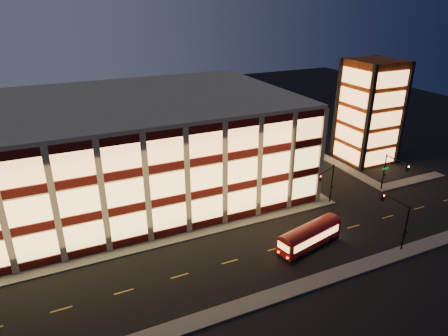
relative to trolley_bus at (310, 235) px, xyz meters
name	(u,v)px	position (x,y,z in m)	size (l,w,h in m)	color
ground	(179,243)	(-13.90, 7.34, -1.66)	(200.00, 200.00, 0.00)	black
sidewalk_office_south	(153,244)	(-16.90, 8.34, -1.59)	(54.00, 2.00, 0.15)	#514F4C
sidewalk_office_east	(270,164)	(9.10, 24.34, -1.59)	(2.00, 30.00, 0.15)	#514F4C
sidewalk_tower_south	(410,181)	(26.10, 8.34, -1.59)	(14.00, 2.00, 0.15)	#514F4C
sidewalk_tower_west	(320,154)	(20.10, 24.34, -1.59)	(2.00, 30.00, 0.15)	#514F4C
sidewalk_near	(223,312)	(-13.90, -5.66, -1.59)	(100.00, 2.00, 0.15)	#514F4C
office_building	(121,147)	(-16.81, 24.26, 5.58)	(50.45, 30.45, 14.50)	tan
stair_tower	(369,112)	(26.06, 19.30, 7.33)	(8.60, 8.60, 18.00)	#8C3814
traffic_signal_far	(328,180)	(8.31, 7.58, 2.45)	(3.79, 1.87, 6.00)	black
traffic_signal_right	(392,169)	(19.60, 6.72, 2.44)	(1.20, 4.37, 6.00)	black
traffic_signal_near	(397,214)	(9.60, -3.69, 2.46)	(0.32, 4.45, 6.00)	black
trolley_bus	(310,235)	(0.00, 0.00, 0.00)	(9.13, 4.18, 3.00)	maroon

